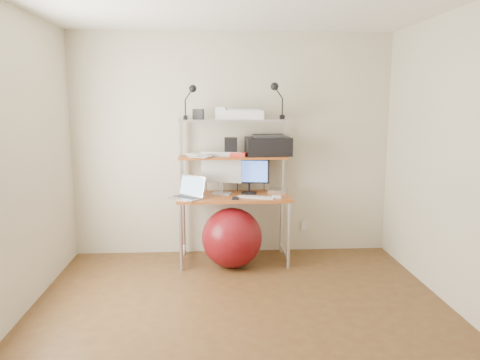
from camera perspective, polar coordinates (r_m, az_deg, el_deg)
The scene contains 20 objects.
room at distance 3.54m, azimuth 0.37°, elevation 1.59°, with size 3.60×3.60×3.60m.
computer_desk at distance 5.07m, azimuth -0.79°, elevation 0.65°, with size 1.20×0.60×1.57m.
wall_outlet at distance 5.58m, azimuth 7.88°, elevation -5.48°, with size 0.08×0.01×0.12m, color silver.
monitor_silver at distance 5.09m, azimuth -2.28°, elevation 1.24°, with size 0.44×0.20×0.49m.
monitor_black at distance 5.12m, azimuth 1.11°, elevation 0.82°, with size 0.44×0.15×0.45m.
laptop at distance 4.93m, azimuth -6.18°, elevation -1.62°, with size 0.42×0.41×0.29m.
keyboard at distance 4.92m, azimuth 1.95°, elevation -2.11°, with size 0.39×0.11×0.01m, color silver.
mouse at distance 4.92m, azimuth 4.46°, elevation -2.04°, with size 0.09×0.06×0.03m, color silver.
mac_mini at distance 5.22m, azimuth 4.66°, elevation -1.31°, with size 0.20×0.20×0.04m, color silver.
phone at distance 4.87m, azimuth -0.55°, elevation -2.24°, with size 0.07×0.13×0.01m, color black.
printer at distance 5.17m, azimuth 3.45°, elevation 4.21°, with size 0.50×0.35×0.23m.
nas_cube at distance 5.11m, azimuth -1.13°, elevation 4.07°, with size 0.14×0.14×0.20m, color black.
red_box at distance 5.05m, azimuth -0.18°, elevation 3.13°, with size 0.17×0.11×0.05m, color red.
scanner at distance 5.09m, azimuth 0.63°, elevation 8.03°, with size 0.47×0.35×0.11m.
box_white at distance 5.06m, azimuth -2.34°, elevation 8.14°, with size 0.11×0.09×0.13m, color silver.
box_grey at distance 5.08m, azimuth -5.09°, elevation 8.00°, with size 0.11×0.11×0.11m, color #2B2B2D.
clip_lamp_left at distance 4.97m, azimuth -5.97°, elevation 10.36°, with size 0.14×0.08×0.36m.
clip_lamp_right at distance 5.07m, azimuth 4.43°, elevation 10.60°, with size 0.16×0.09×0.39m.
exercise_ball at distance 4.97m, azimuth -0.99°, elevation -7.05°, with size 0.64×0.64×0.64m, color maroon.
paper_stack at distance 5.10m, azimuth -4.97°, elevation 3.05°, with size 0.38×0.41×0.03m.
Camera 1 is at (-0.24, -3.50, 1.74)m, focal length 35.00 mm.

